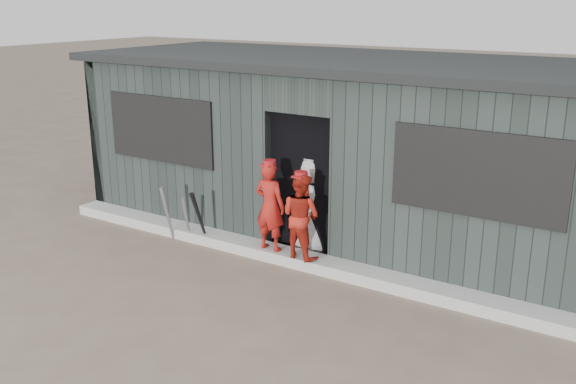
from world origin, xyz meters
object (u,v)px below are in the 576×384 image
Objects in this scene: bat_right at (200,218)px; dugout at (348,146)px; player_red_left at (270,206)px; bat_mid at (167,213)px; player_grey_back at (313,205)px; bat_left at (187,219)px; player_red_right at (301,216)px.

dugout is at bearing 52.27° from bat_right.
player_red_left is (1.16, 0.10, 0.35)m from bat_right.
bat_mid is 0.60× the size of player_grey_back.
player_red_left is at bearing -98.65° from dugout.
bat_left is at bearing -179.96° from bat_right.
bat_left is 0.51× the size of player_grey_back.
bat_mid reaches higher than bat_left.
player_red_right is at bearing -82.69° from dugout.
bat_right is 1.68m from player_red_right.
player_grey_back is at bearing -125.38° from player_red_left.
dugout is at bearing 47.80° from bat_left.
player_grey_back is 1.37m from dugout.
dugout is (-0.10, 1.23, 0.58)m from player_grey_back.
player_red_right is 0.14× the size of dugout.
bat_right is 0.60× the size of player_grey_back.
bat_right is 0.10× the size of dugout.
player_grey_back is at bearing -85.18° from dugout.
player_red_right is (1.65, 0.10, 0.31)m from bat_right.
bat_mid is at bearing 14.80° from player_red_right.
player_grey_back reaches higher than player_red_right.
bat_left is 0.84× the size of bat_right.
bat_left is 0.84× the size of bat_mid.
player_red_left is 1.84m from dugout.
bat_left is 0.58× the size of player_red_left.
player_red_left is 0.63m from player_grey_back.
dugout reaches higher than player_red_left.
bat_mid is at bearing -158.22° from bat_left.
player_red_right is at bearing 5.51° from bat_mid.
player_grey_back is at bearing -67.50° from player_red_right.
player_red_right reaches higher than bat_right.
player_red_left is 1.07× the size of player_red_right.
player_grey_back is 0.17× the size of dugout.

